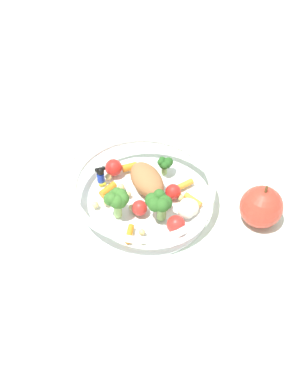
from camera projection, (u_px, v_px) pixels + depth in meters
The scene contains 4 objects.
ground_plane at pixel (148, 209), 0.74m from camera, with size 2.40×2.40×0.00m, color silver.
food_container at pixel (146, 192), 0.72m from camera, with size 0.22×0.22×0.06m.
loose_apple at pixel (261, 207), 0.70m from camera, with size 0.07×0.07×0.08m.
folded_napkin at pixel (31, 147), 0.83m from camera, with size 0.12×0.12×0.01m, color silver.
Camera 1 is at (-0.31, -0.37, 0.56)m, focal length 43.20 mm.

